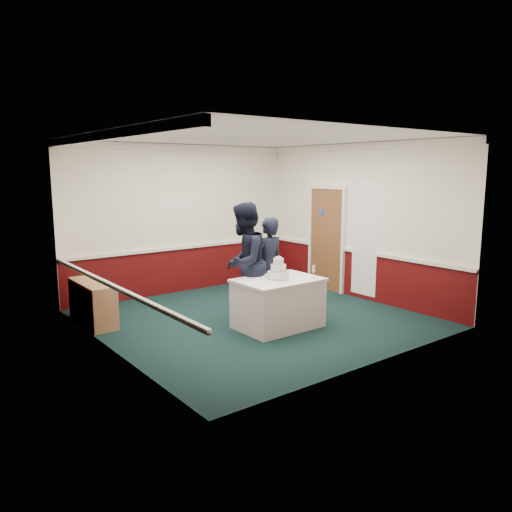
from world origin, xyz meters
TOP-DOWN VIEW (x-y plane):
  - ground at (0.00, 0.00)m, footprint 5.00×5.00m
  - room_shell at (0.08, 0.61)m, footprint 5.00×5.00m
  - sideboard at (-2.28, 1.39)m, footprint 0.41×1.20m
  - cake_table at (0.01, -0.58)m, footprint 1.32×0.92m
  - wedding_cake at (0.01, -0.58)m, footprint 0.35×0.35m
  - cake_knife at (-0.02, -0.78)m, footprint 0.05×0.22m
  - champagne_flute at (0.51, -0.86)m, footprint 0.05×0.05m
  - person_man at (-0.23, 0.02)m, footprint 1.21×1.14m
  - person_woman at (0.32, 0.07)m, footprint 0.64×0.43m

SIDE VIEW (x-z plane):
  - ground at x=0.00m, z-range 0.00..0.00m
  - sideboard at x=-2.28m, z-range 0.00..0.70m
  - cake_table at x=0.01m, z-range 0.01..0.80m
  - cake_knife at x=-0.02m, z-range 0.79..0.79m
  - person_woman at x=0.32m, z-range 0.00..1.70m
  - wedding_cake at x=0.01m, z-range 0.72..1.08m
  - champagne_flute at x=0.51m, z-range 0.83..1.03m
  - person_man at x=-0.23m, z-range 0.00..1.97m
  - room_shell at x=0.08m, z-range 0.47..3.47m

